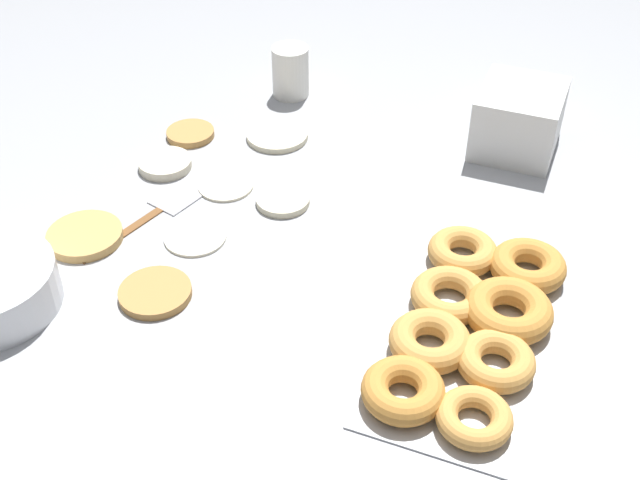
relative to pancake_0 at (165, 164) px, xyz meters
The scene contains 13 objects.
ground_plane 0.23m from the pancake_0, 104.88° to the right, with size 3.00×3.00×0.00m, color #9EA0A5.
pancake_0 is the anchor object (origin of this frame).
pancake_1 0.23m from the pancake_0, 94.90° to the right, with size 0.09×0.09×0.01m, color beige.
pancake_2 0.22m from the pancake_0, behind, with size 0.11×0.11×0.01m, color tan.
pancake_3 0.11m from the pancake_0, ahead, with size 0.09×0.09×0.01m, color #B27F42.
pancake_4 0.21m from the pancake_0, 137.28° to the right, with size 0.09×0.09×0.01m, color silver.
pancake_5 0.32m from the pancake_0, 152.31° to the right, with size 0.10×0.10×0.01m, color #B27F42.
pancake_6 0.12m from the pancake_0, 95.85° to the right, with size 0.09×0.09×0.01m, color beige.
pancake_7 0.21m from the pancake_0, 41.30° to the right, with size 0.11×0.11×0.01m, color beige.
donut_tray 0.61m from the pancake_0, 108.60° to the right, with size 0.40×0.21×0.04m.
container_stack 0.61m from the pancake_0, 62.23° to the right, with size 0.16×0.14×0.11m.
paper_cup 0.33m from the pancake_0, 17.36° to the right, with size 0.07×0.07×0.10m.
spatula 0.10m from the pancake_0, 140.93° to the right, with size 0.29×0.11×0.01m.
Camera 1 is at (-0.90, -0.44, 0.77)m, focal length 45.00 mm.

